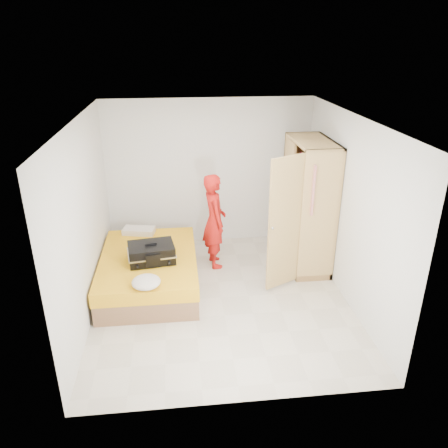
{
  "coord_description": "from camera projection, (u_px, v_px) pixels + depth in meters",
  "views": [
    {
      "loc": [
        -0.57,
        -5.42,
        3.56
      ],
      "look_at": [
        0.09,
        0.41,
        1.0
      ],
      "focal_mm": 35.0,
      "sensor_mm": 36.0,
      "label": 1
    }
  ],
  "objects": [
    {
      "name": "person",
      "position": [
        214.0,
        221.0,
        7.05
      ],
      "size": [
        0.46,
        0.62,
        1.57
      ],
      "primitive_type": "imported",
      "rotation": [
        0.0,
        0.0,
        1.72
      ],
      "color": "red",
      "rests_on": "ground"
    },
    {
      "name": "round_cushion",
      "position": [
        146.0,
        282.0,
        5.72
      ],
      "size": [
        0.38,
        0.38,
        0.14
      ],
      "primitive_type": "ellipsoid",
      "color": "beige",
      "rests_on": "bed"
    },
    {
      "name": "pillow",
      "position": [
        139.0,
        231.0,
        7.28
      ],
      "size": [
        0.56,
        0.36,
        0.09
      ],
      "primitive_type": "cube",
      "rotation": [
        0.0,
        0.0,
        -0.2
      ],
      "color": "beige",
      "rests_on": "bed"
    },
    {
      "name": "suitcase",
      "position": [
        151.0,
        253.0,
        6.36
      ],
      "size": [
        0.73,
        0.59,
        0.29
      ],
      "rotation": [
        0.0,
        0.0,
        0.14
      ],
      "color": "black",
      "rests_on": "bed"
    },
    {
      "name": "wardrobe",
      "position": [
        306.0,
        210.0,
        6.93
      ],
      "size": [
        1.11,
        1.45,
        2.1
      ],
      "color": "tan",
      "rests_on": "ground"
    },
    {
      "name": "room",
      "position": [
        221.0,
        216.0,
        5.9
      ],
      "size": [
        4.0,
        4.02,
        2.6
      ],
      "color": "beige",
      "rests_on": "ground"
    },
    {
      "name": "bed",
      "position": [
        149.0,
        271.0,
        6.64
      ],
      "size": [
        1.42,
        2.02,
        0.5
      ],
      "color": "brown",
      "rests_on": "ground"
    }
  ]
}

